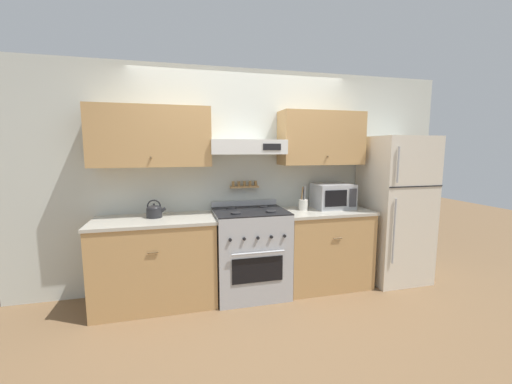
{
  "coord_description": "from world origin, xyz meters",
  "views": [
    {
      "loc": [
        -0.78,
        -2.99,
        1.63
      ],
      "look_at": [
        0.05,
        0.27,
        1.17
      ],
      "focal_mm": 22.0,
      "sensor_mm": 36.0,
      "label": 1
    }
  ],
  "objects_px": {
    "stove_range": "(250,252)",
    "utensil_crock": "(303,204)",
    "refrigerator": "(394,209)",
    "tea_kettle": "(154,211)",
    "microwave": "(333,196)"
  },
  "relations": [
    {
      "from": "refrigerator",
      "to": "utensil_crock",
      "type": "xyz_separation_m",
      "value": [
        -1.18,
        0.1,
        0.1
      ]
    },
    {
      "from": "tea_kettle",
      "to": "utensil_crock",
      "type": "xyz_separation_m",
      "value": [
        1.68,
        0.0,
        -0.0
      ]
    },
    {
      "from": "tea_kettle",
      "to": "utensil_crock",
      "type": "relative_size",
      "value": 0.74
    },
    {
      "from": "stove_range",
      "to": "microwave",
      "type": "distance_m",
      "value": 1.21
    },
    {
      "from": "stove_range",
      "to": "tea_kettle",
      "type": "relative_size",
      "value": 5.02
    },
    {
      "from": "stove_range",
      "to": "utensil_crock",
      "type": "xyz_separation_m",
      "value": [
        0.66,
        0.08,
        0.51
      ]
    },
    {
      "from": "refrigerator",
      "to": "microwave",
      "type": "xyz_separation_m",
      "value": [
        -0.79,
        0.12,
        0.18
      ]
    },
    {
      "from": "stove_range",
      "to": "refrigerator",
      "type": "distance_m",
      "value": 1.89
    },
    {
      "from": "refrigerator",
      "to": "microwave",
      "type": "distance_m",
      "value": 0.82
    },
    {
      "from": "stove_range",
      "to": "utensil_crock",
      "type": "height_order",
      "value": "utensil_crock"
    },
    {
      "from": "refrigerator",
      "to": "utensil_crock",
      "type": "distance_m",
      "value": 1.19
    },
    {
      "from": "utensil_crock",
      "to": "stove_range",
      "type": "bearing_deg",
      "value": -173.01
    },
    {
      "from": "refrigerator",
      "to": "microwave",
      "type": "relative_size",
      "value": 3.91
    },
    {
      "from": "tea_kettle",
      "to": "microwave",
      "type": "relative_size",
      "value": 0.45
    },
    {
      "from": "utensil_crock",
      "to": "microwave",
      "type": "bearing_deg",
      "value": 2.59
    }
  ]
}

